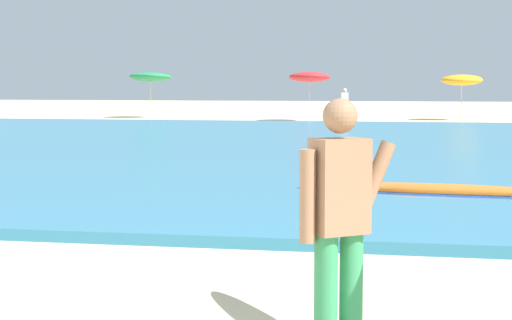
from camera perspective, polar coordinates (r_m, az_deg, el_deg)
sea at (r=23.03m, az=4.15°, el=0.91°), size 120.00×28.00×0.14m
surfer_with_board at (r=5.41m, az=8.22°, el=-3.10°), size 2.03×2.60×1.73m
beach_umbrella_0 at (r=44.15m, az=-7.24°, el=5.65°), size 2.21×2.24×2.45m
beach_umbrella_1 at (r=40.12m, az=3.69°, el=5.68°), size 1.96×1.99×2.40m
beach_umbrella_2 at (r=42.16m, az=13.90°, el=5.33°), size 2.01×2.02×2.26m
beachgoer_near_row_left at (r=39.79m, az=6.09°, el=3.85°), size 0.32×0.20×1.58m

